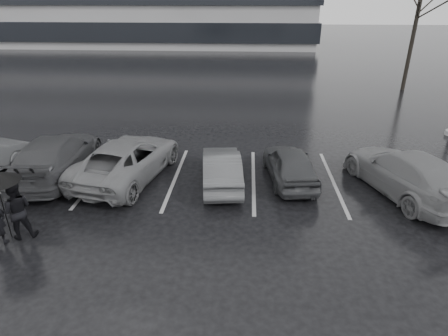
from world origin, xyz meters
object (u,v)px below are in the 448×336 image
Objects in this scene: car_west_c at (56,156)px; car_east at (406,172)px; car_west_a at (222,168)px; car_main at (290,164)px; tree_north at (415,24)px; car_west_b at (128,159)px; pedestrian_right at (16,210)px.

car_east is (12.01, -0.60, -0.02)m from car_west_c.
car_west_a is 0.71× the size of car_west_c.
car_west_a is (-2.36, -0.43, -0.02)m from car_main.
car_east is at bearing -109.87° from tree_north.
car_east is (9.40, -0.57, 0.02)m from car_west_b.
pedestrian_right is at bearing 76.81° from car_west_b.
car_west_a is at bearing -127.67° from tree_north.
car_east reaches higher than car_main.
car_west_a is 0.71× the size of car_west_b.
car_west_a is at bearing 2.74° from car_main.
car_west_b is 9.42m from car_east.
car_main is 0.42× the size of tree_north.
pedestrian_right is at bearing 27.46° from car_west_a.
pedestrian_right is (-5.18, -3.48, 0.23)m from car_west_a.
car_west_b is 21.12m from tree_north.
car_main is 2.19× the size of pedestrian_right.
pedestrian_right is 0.19× the size of tree_north.
car_west_a is 0.72× the size of car_east.
car_west_a is at bearing -170.51° from pedestrian_right.
car_west_c is (-2.60, 0.03, 0.04)m from car_west_b.
tree_north is at bearing -129.93° from car_main.
car_east reaches higher than car_west_b.
tree_north is (14.87, 14.57, 3.55)m from car_west_b.
tree_north reaches higher than car_west_c.
car_west_c is at bearing 11.56° from car_west_b.
car_west_b reaches higher than car_west_a.
tree_north reaches higher than pedestrian_right.
car_west_c is 3.10× the size of pedestrian_right.
tree_north reaches higher than car_west_a.
car_west_b is (-5.72, -0.09, 0.09)m from car_main.
car_main is 8.49m from pedestrian_right.
tree_north reaches higher than car_west_b.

